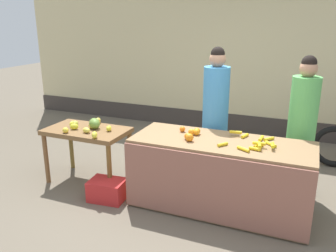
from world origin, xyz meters
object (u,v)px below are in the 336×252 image
Objects in this scene: vendor_woman_blue_shirt at (215,117)px; produce_sack at (162,155)px; vendor_woman_green_shirt at (302,127)px; produce_crate at (107,190)px.

produce_sack is at bearing 175.18° from vendor_woman_blue_shirt.
vendor_woman_blue_shirt is at bearing -175.70° from vendor_woman_green_shirt.
vendor_woman_green_shirt is at bearing 0.42° from produce_sack.
produce_crate is (-1.08, -1.02, -0.81)m from vendor_woman_blue_shirt.
produce_crate is at bearing -104.60° from produce_sack.
vendor_woman_blue_shirt is 4.21× the size of produce_crate.
produce_crate is 0.88× the size of produce_sack.
vendor_woman_blue_shirt is 1.08m from vendor_woman_green_shirt.
vendor_woman_blue_shirt is at bearing -4.82° from produce_sack.
vendor_woman_green_shirt reaches higher than produce_crate.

